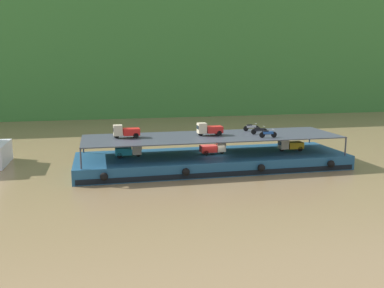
{
  "coord_description": "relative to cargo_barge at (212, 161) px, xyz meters",
  "views": [
    {
      "loc": [
        -11.93,
        -42.81,
        10.8
      ],
      "look_at": [
        -2.24,
        0.0,
        2.7
      ],
      "focal_mm": 39.17,
      "sensor_mm": 36.0,
      "label": 1
    }
  ],
  "objects": [
    {
      "name": "mini_truck_lower_stern",
      "position": [
        -8.91,
        0.54,
        1.44
      ],
      "size": [
        2.77,
        1.25,
        1.38
      ],
      "color": "teal",
      "rests_on": "cargo_barge"
    },
    {
      "name": "ground_plane",
      "position": [
        0.0,
        0.03,
        -0.75
      ],
      "size": [
        400.0,
        400.0,
        0.0
      ],
      "primitive_type": "plane",
      "color": "olive"
    },
    {
      "name": "mini_truck_upper_mid",
      "position": [
        -0.23,
        0.4,
        3.44
      ],
      "size": [
        2.76,
        1.24,
        1.38
      ],
      "color": "red",
      "rests_on": "cargo_rack"
    },
    {
      "name": "motorcycle_upper_port",
      "position": [
        5.38,
        -2.34,
        3.18
      ],
      "size": [
        1.9,
        0.55,
        0.87
      ],
      "color": "black",
      "rests_on": "cargo_rack"
    },
    {
      "name": "mini_truck_lower_mid",
      "position": [
        9.03,
        -0.19,
        1.44
      ],
      "size": [
        2.76,
        1.23,
        1.38
      ],
      "color": "gold",
      "rests_on": "cargo_barge"
    },
    {
      "name": "mini_truck_lower_aft",
      "position": [
        0.1,
        -0.03,
        1.44
      ],
      "size": [
        2.75,
        1.22,
        1.38
      ],
      "color": "red",
      "rests_on": "cargo_barge"
    },
    {
      "name": "cargo_rack",
      "position": [
        0.0,
        0.03,
        2.69
      ],
      "size": [
        27.39,
        7.9,
        2.0
      ],
      "color": "#383D47",
      "rests_on": "cargo_barge"
    },
    {
      "name": "motorcycle_upper_centre",
      "position": [
        5.34,
        0.03,
        3.18
      ],
      "size": [
        1.9,
        0.55,
        0.87
      ],
      "color": "black",
      "rests_on": "cargo_rack"
    },
    {
      "name": "cargo_barge",
      "position": [
        0.0,
        0.0,
        0.0
      ],
      "size": [
        28.99,
        9.3,
        1.5
      ],
      "color": "navy",
      "rests_on": "ground"
    },
    {
      "name": "mini_truck_upper_stern",
      "position": [
        -9.12,
        0.77,
        3.44
      ],
      "size": [
        2.75,
        1.22,
        1.38
      ],
      "color": "red",
      "rests_on": "cargo_rack"
    },
    {
      "name": "motorcycle_upper_stbd",
      "position": [
        5.31,
        2.4,
        3.18
      ],
      "size": [
        1.9,
        0.55,
        0.87
      ],
      "color": "black",
      "rests_on": "cargo_rack"
    },
    {
      "name": "hillside_far_bank",
      "position": [
        0.0,
        62.59,
        18.33
      ],
      "size": [
        142.21,
        34.59,
        33.88
      ],
      "color": "#387533",
      "rests_on": "ground"
    }
  ]
}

